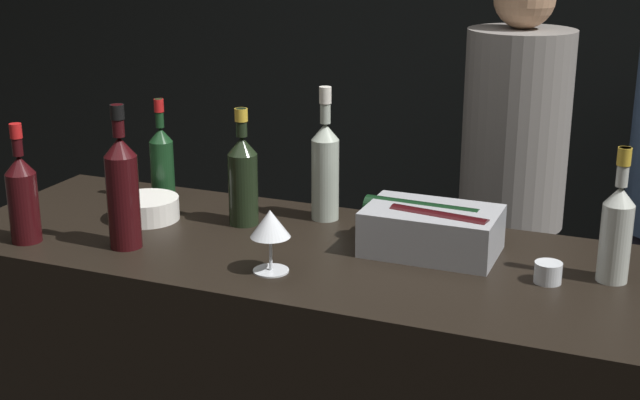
# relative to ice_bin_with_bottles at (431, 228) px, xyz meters

# --- Properties ---
(wall_back_chalkboard) EXTENTS (6.40, 0.06, 2.80)m
(wall_back_chalkboard) POSITION_rel_ice_bin_with_bottles_xyz_m (-0.28, 2.04, 0.33)
(wall_back_chalkboard) COLOR black
(wall_back_chalkboard) RESTS_ON ground_plane
(ice_bin_with_bottles) EXTENTS (0.35, 0.21, 0.12)m
(ice_bin_with_bottles) POSITION_rel_ice_bin_with_bottles_xyz_m (0.00, 0.00, 0.00)
(ice_bin_with_bottles) COLOR #9EA0A5
(ice_bin_with_bottles) RESTS_ON bar_counter
(bowl_white) EXTENTS (0.18, 0.18, 0.06)m
(bowl_white) POSITION_rel_ice_bin_with_bottles_xyz_m (-0.80, -0.05, -0.03)
(bowl_white) COLOR silver
(bowl_white) RESTS_ON bar_counter
(wine_glass) EXTENTS (0.10, 0.10, 0.15)m
(wine_glass) POSITION_rel_ice_bin_with_bottles_xyz_m (-0.32, -0.27, 0.05)
(wine_glass) COLOR silver
(wine_glass) RESTS_ON bar_counter
(candle_votive) EXTENTS (0.06, 0.06, 0.05)m
(candle_votive) POSITION_rel_ice_bin_with_bottles_xyz_m (0.30, -0.09, -0.04)
(candle_votive) COLOR silver
(candle_votive) RESTS_ON bar_counter
(red_wine_bottle_burgundy) EXTENTS (0.07, 0.07, 0.31)m
(red_wine_bottle_burgundy) POSITION_rel_ice_bin_with_bottles_xyz_m (-0.84, 0.11, 0.06)
(red_wine_bottle_burgundy) COLOR #143319
(red_wine_bottle_burgundy) RESTS_ON bar_counter
(white_wine_bottle) EXTENTS (0.08, 0.08, 0.37)m
(white_wine_bottle) POSITION_rel_ice_bin_with_bottles_xyz_m (-0.34, 0.14, 0.09)
(white_wine_bottle) COLOR #9EA899
(white_wine_bottle) RESTS_ON bar_counter
(rose_wine_bottle) EXTENTS (0.07, 0.07, 0.32)m
(rose_wine_bottle) POSITION_rel_ice_bin_with_bottles_xyz_m (0.44, -0.02, 0.06)
(rose_wine_bottle) COLOR #B2B7AD
(rose_wine_bottle) RESTS_ON bar_counter
(red_wine_bottle_black_foil) EXTENTS (0.08, 0.08, 0.37)m
(red_wine_bottle_black_foil) POSITION_rel_ice_bin_with_bottles_xyz_m (-0.73, -0.25, 0.09)
(red_wine_bottle_black_foil) COLOR black
(red_wine_bottle_black_foil) RESTS_ON bar_counter
(red_wine_bottle_tall) EXTENTS (0.08, 0.08, 0.31)m
(red_wine_bottle_tall) POSITION_rel_ice_bin_with_bottles_xyz_m (-0.99, -0.32, 0.06)
(red_wine_bottle_tall) COLOR black
(red_wine_bottle_tall) RESTS_ON bar_counter
(champagne_bottle) EXTENTS (0.08, 0.08, 0.32)m
(champagne_bottle) POSITION_rel_ice_bin_with_bottles_xyz_m (-0.53, 0.02, 0.07)
(champagne_bottle) COLOR black
(champagne_bottle) RESTS_ON bar_counter
(person_blond_tee) EXTENTS (0.37, 0.37, 1.66)m
(person_blond_tee) POSITION_rel_ice_bin_with_bottles_xyz_m (0.02, 1.05, -0.15)
(person_blond_tee) COLOR black
(person_blond_tee) RESTS_ON ground_plane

